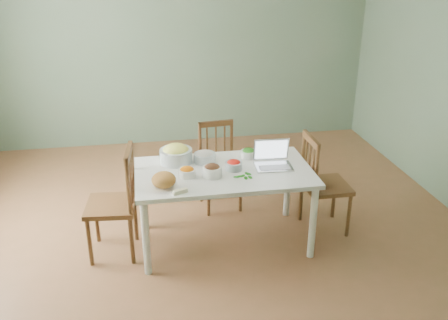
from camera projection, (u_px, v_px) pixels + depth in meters
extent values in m
cube|color=brown|center=(211.00, 233.00, 4.60)|extent=(5.00, 5.00, 0.00)
cube|color=#536B4F|center=(182.00, 43.00, 6.32)|extent=(5.00, 0.00, 2.70)
cube|color=#536B4F|center=(308.00, 278.00, 1.80)|extent=(5.00, 0.00, 2.70)
ellipsoid|color=#B37038|center=(164.00, 180.00, 3.88)|extent=(0.21, 0.21, 0.13)
cube|color=#F3ECBE|center=(180.00, 191.00, 3.79)|extent=(0.12, 0.07, 0.03)
cylinder|color=#E0C285|center=(257.00, 153.00, 4.53)|extent=(0.18, 0.18, 0.02)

